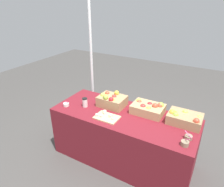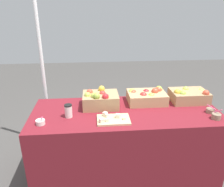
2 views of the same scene
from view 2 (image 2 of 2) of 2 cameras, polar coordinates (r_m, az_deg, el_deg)
name	(u,v)px [view 2 (image 2 of 2)]	position (r m, az deg, el deg)	size (l,w,h in m)	color
ground_plane	(124,169)	(2.69, 3.17, -18.69)	(10.00, 10.00, 0.00)	#474442
table	(125,142)	(2.46, 3.35, -12.16)	(1.90, 0.76, 0.74)	maroon
apple_crate_left	(189,96)	(2.61, 19.02, -0.49)	(0.39, 0.29, 0.16)	tan
apple_crate_middle	(146,96)	(2.47, 8.76, -0.71)	(0.41, 0.29, 0.16)	tan
apple_crate_right	(100,99)	(2.33, -3.03, -1.52)	(0.37, 0.28, 0.20)	tan
cutting_board_front	(113,119)	(2.09, 0.20, -6.58)	(0.30, 0.21, 0.06)	#D1B284
sample_bowl_near	(216,116)	(2.33, 25.11, -5.28)	(0.08, 0.08, 0.11)	gray
sample_bowl_mid	(40,122)	(2.12, -17.83, -6.96)	(0.08, 0.08, 0.09)	silver
sample_bowl_far	(210,110)	(2.44, 23.85, -3.99)	(0.09, 0.08, 0.09)	gray
coffee_cup	(68,111)	(2.17, -11.09, -4.38)	(0.07, 0.07, 0.13)	silver
tent_pole	(42,64)	(2.76, -17.48, 7.26)	(0.04, 0.04, 2.19)	white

